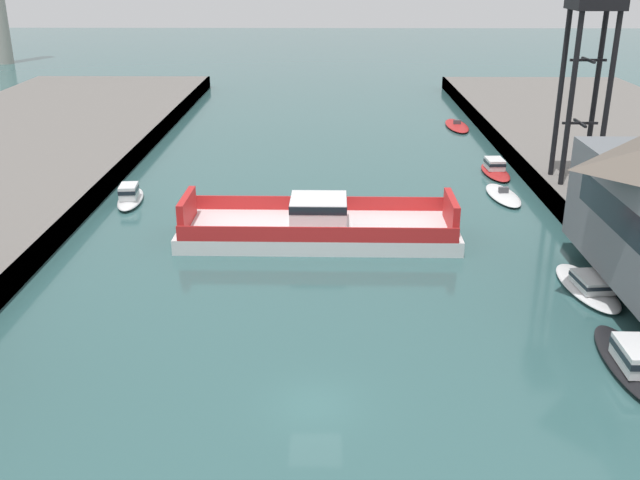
% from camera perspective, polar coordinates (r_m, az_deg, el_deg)
% --- Properties ---
extents(ground_plane, '(400.00, 400.00, 0.00)m').
position_cam_1_polar(ground_plane, '(34.43, -0.36, -12.95)').
color(ground_plane, '#335B5B').
extents(chain_ferry, '(20.47, 7.22, 3.30)m').
position_cam_1_polar(chain_ferry, '(53.25, -0.12, 1.10)').
color(chain_ferry, silver).
rests_on(chain_ferry, ground).
extents(moored_boat_near_left, '(2.89, 6.99, 0.96)m').
position_cam_1_polar(moored_boat_near_left, '(64.92, 14.28, 3.46)').
color(moored_boat_near_left, white).
rests_on(moored_boat_near_left, ground).
extents(moored_boat_near_right, '(2.56, 6.73, 1.42)m').
position_cam_1_polar(moored_boat_near_right, '(72.12, 13.67, 5.52)').
color(moored_boat_near_right, red).
rests_on(moored_boat_near_right, ground).
extents(moored_boat_mid_left, '(2.70, 8.06, 0.95)m').
position_cam_1_polar(moored_boat_mid_left, '(91.87, 10.77, 8.87)').
color(moored_boat_mid_left, red).
rests_on(moored_boat_mid_left, ground).
extents(moored_boat_mid_right, '(2.45, 8.23, 1.64)m').
position_cam_1_polar(moored_boat_mid_right, '(39.90, 23.45, -8.70)').
color(moored_boat_mid_right, black).
rests_on(moored_boat_mid_right, ground).
extents(moored_boat_far_left, '(2.61, 6.44, 1.71)m').
position_cam_1_polar(moored_boat_far_left, '(63.49, -14.80, 3.39)').
color(moored_boat_far_left, white).
rests_on(moored_boat_far_left, ground).
extents(moored_boat_far_right, '(3.38, 7.64, 1.29)m').
position_cam_1_polar(moored_boat_far_right, '(47.90, 20.47, -3.38)').
color(moored_boat_far_right, white).
rests_on(moored_boat_far_right, ground).
extents(crane_tower, '(3.85, 3.85, 16.62)m').
position_cam_1_polar(crane_tower, '(63.76, 20.85, 16.19)').
color(crane_tower, black).
rests_on(crane_tower, quay_right).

